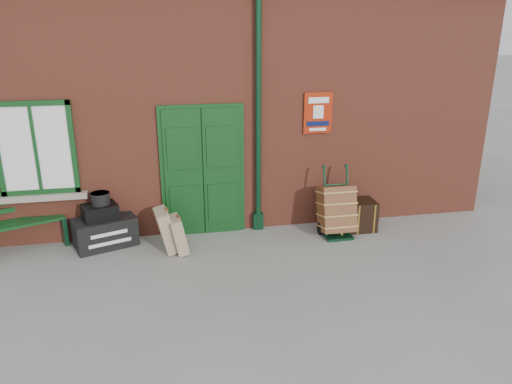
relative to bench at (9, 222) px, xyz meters
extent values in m
plane|color=gray|center=(3.43, -1.32, -0.50)|extent=(80.00, 80.00, 0.00)
cube|color=brown|center=(3.43, 2.18, 1.50)|extent=(10.00, 4.00, 4.00)
cube|color=#103B16|center=(3.13, 0.14, 0.60)|extent=(1.42, 0.12, 2.32)
cube|color=white|center=(0.53, 0.13, 1.15)|extent=(1.20, 0.08, 1.50)
cylinder|color=black|center=(4.08, 0.10, 1.50)|extent=(0.10, 0.10, 4.00)
cube|color=#9E220B|center=(5.13, 0.15, 1.55)|extent=(0.50, 0.03, 0.70)
cube|color=#103B16|center=(0.03, -0.07, -0.02)|extent=(1.66, 1.01, 0.04)
cube|color=#103B16|center=(-0.06, 0.15, 0.28)|extent=(1.51, 0.65, 0.43)
cube|color=black|center=(0.75, 0.22, -0.26)|extent=(0.24, 0.47, 0.48)
cube|color=black|center=(1.47, -0.10, -0.26)|extent=(1.10, 0.83, 0.49)
cube|color=black|center=(1.42, -0.10, 0.11)|extent=(0.64, 0.55, 0.24)
cylinder|color=black|center=(1.45, -0.07, 0.32)|extent=(0.37, 0.37, 0.19)
cube|color=tan|center=(2.46, -0.47, -0.15)|extent=(0.40, 0.53, 0.71)
cube|color=tan|center=(2.64, -0.57, -0.20)|extent=(0.34, 0.48, 0.61)
cube|color=black|center=(5.37, -0.52, -0.48)|extent=(0.46, 0.33, 0.05)
cylinder|color=black|center=(5.16, -0.36, 0.10)|extent=(0.04, 0.33, 1.18)
cylinder|color=black|center=(5.57, -0.36, 0.10)|extent=(0.04, 0.33, 1.18)
cylinder|color=black|center=(5.10, -0.34, -0.39)|extent=(0.05, 0.22, 0.22)
cylinder|color=black|center=(5.63, -0.34, -0.39)|extent=(0.05, 0.22, 0.22)
cube|color=brown|center=(5.36, -0.38, -0.02)|extent=(0.58, 0.62, 0.87)
cube|color=black|center=(5.75, -0.23, -0.23)|extent=(0.75, 0.50, 0.54)
camera|label=1|loc=(2.48, -7.98, 3.08)|focal=35.00mm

